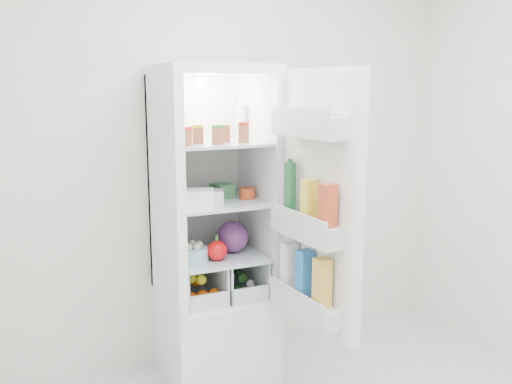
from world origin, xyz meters
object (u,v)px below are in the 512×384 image
red_cabbage (232,237)px  fridge_door (316,209)px  refrigerator (212,264)px  mushroom_bowl (193,255)px

red_cabbage → fridge_door: size_ratio=0.14×
refrigerator → red_cabbage: (0.10, -0.08, 0.17)m
refrigerator → mushroom_bowl: (-0.17, -0.16, 0.12)m
refrigerator → mushroom_bowl: refrigerator is taller
refrigerator → fridge_door: bearing=-63.3°
red_cabbage → mushroom_bowl: red_cabbage is taller
mushroom_bowl → fridge_door: (0.49, -0.48, 0.31)m
refrigerator → mushroom_bowl: bearing=-136.6°
refrigerator → fridge_door: refrigerator is taller
mushroom_bowl → fridge_door: 0.75m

